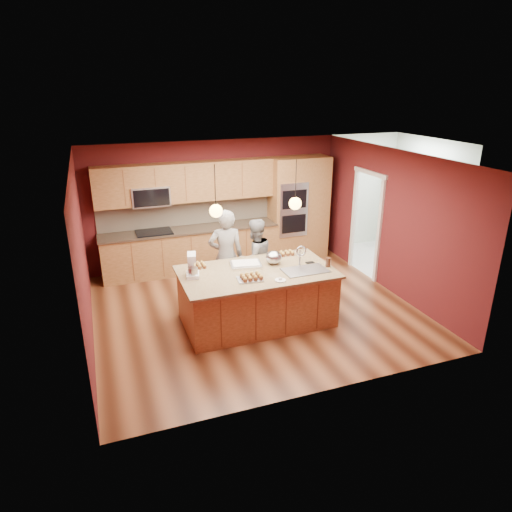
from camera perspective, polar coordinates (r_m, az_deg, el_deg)
name	(u,v)px	position (r m, az deg, el deg)	size (l,w,h in m)	color
floor	(255,309)	(8.24, -0.18, -6.65)	(5.50, 5.50, 0.00)	#452211
ceiling	(254,157)	(7.39, -0.20, 12.25)	(5.50, 5.50, 0.00)	white
wall_back	(215,203)	(10.01, -5.09, 6.56)	(5.50, 5.50, 0.00)	#4F1517
wall_front	(325,300)	(5.60, 8.58, -5.42)	(5.50, 5.50, 0.00)	#4F1517
wall_left	(82,258)	(7.31, -20.92, -0.22)	(5.00, 5.00, 0.00)	#4F1517
wall_right	(392,222)	(8.98, 16.59, 4.10)	(5.00, 5.00, 0.00)	#4F1517
cabinet_run	(188,226)	(9.72, -8.50, 3.74)	(3.74, 0.64, 2.30)	brown
oven_column	(298,208)	(10.40, 5.31, 5.96)	(1.30, 0.62, 2.30)	brown
doorway_trim	(366,226)	(9.68, 13.56, 3.72)	(0.08, 1.11, 2.20)	silver
laundry_room	(423,174)	(10.74, 20.17, 9.65)	(2.60, 2.70, 2.70)	beige
pendant_left	(216,211)	(6.92, -5.03, 5.67)	(0.20, 0.20, 0.80)	black
pendant_right	(295,203)	(7.35, 4.92, 6.59)	(0.20, 0.20, 0.80)	black
island	(258,296)	(7.64, 0.21, -5.01)	(2.52, 1.41, 1.31)	brown
person_left	(226,256)	(8.25, -3.77, -0.05)	(0.63, 0.42, 1.74)	black
person_right	(255,259)	(8.45, -0.14, -0.32)	(0.73, 0.57, 1.51)	slate
stand_mixer	(192,267)	(7.26, -7.98, -1.34)	(0.25, 0.31, 0.38)	white
sheet_cake	(246,264)	(7.68, -1.29, -1.00)	(0.57, 0.47, 0.05)	white
cooling_rack	(250,279)	(7.12, -0.79, -2.92)	(0.39, 0.28, 0.02)	#AFB0B7
mixing_bowl	(274,257)	(7.72, 2.22, -0.19)	(0.28, 0.28, 0.24)	#B2B5B8
plate	(280,280)	(7.10, 3.05, -3.03)	(0.17, 0.17, 0.01)	silver
tumbler	(328,262)	(7.69, 8.99, -0.78)	(0.08, 0.08, 0.16)	#3C2114
phone	(310,262)	(7.84, 6.76, -0.80)	(0.15, 0.08, 0.01)	black
cupcakes_left	(199,265)	(7.65, -7.19, -1.15)	(0.24, 0.24, 0.07)	#B1893A
cupcakes_rack	(251,276)	(7.11, -0.60, -2.56)	(0.34, 0.26, 0.08)	#B1893A
cupcakes_right	(285,253)	(8.13, 3.60, 0.34)	(0.35, 0.17, 0.08)	#B1893A
washer	(419,243)	(10.70, 19.76, 1.53)	(0.61, 0.63, 0.98)	white
dryer	(399,234)	(11.30, 17.42, 2.67)	(0.57, 0.59, 0.92)	white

